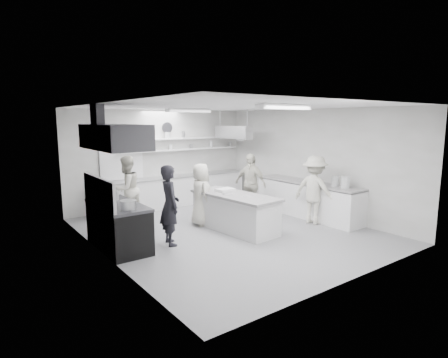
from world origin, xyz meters
TOP-DOWN VIEW (x-y plane):
  - floor at (0.00, 0.00)m, footprint 6.00×7.00m
  - ceiling at (0.00, 0.00)m, footprint 6.00×7.00m
  - wall_back at (0.00, 3.50)m, footprint 6.00×0.04m
  - wall_front at (0.00, -3.50)m, footprint 6.00×0.04m
  - wall_left at (-3.00, 0.00)m, footprint 0.04×7.00m
  - wall_right at (3.00, 0.00)m, footprint 0.04×7.00m
  - stove at (-2.60, 0.40)m, footprint 0.80×1.80m
  - exhaust_hood at (-2.60, 0.40)m, footprint 0.85×2.00m
  - back_counter at (0.30, 3.20)m, footprint 5.00×0.60m
  - shelf_lower at (0.70, 3.37)m, footprint 4.20×0.26m
  - shelf_upper at (0.70, 3.37)m, footprint 4.20×0.26m
  - pass_through_window at (-1.30, 3.48)m, footprint 1.30×0.04m
  - wall_clock at (0.20, 3.46)m, footprint 0.32×0.05m
  - right_counter at (2.65, -0.20)m, footprint 0.74×3.30m
  - pot_rack at (2.00, 2.40)m, footprint 0.30×1.60m
  - light_fixture_front at (0.00, -1.80)m, footprint 1.30×0.25m
  - light_fixture_rear at (0.00, 1.80)m, footprint 1.30×0.25m
  - prep_island at (0.20, -0.01)m, footprint 1.05×2.35m
  - stove_pot at (-2.60, 0.86)m, footprint 0.38×0.38m
  - cook_stove at (-1.61, -0.04)m, footprint 0.54×0.71m
  - cook_back at (-1.63, 2.32)m, footprint 1.03×0.93m
  - cook_island_left at (-0.24, 0.85)m, footprint 0.65×0.86m
  - cook_island_right at (1.54, 0.99)m, footprint 0.68×1.10m
  - cook_right at (2.22, -0.79)m, footprint 0.88×1.26m
  - bowl_island_a at (0.06, 0.09)m, footprint 0.31×0.31m
  - bowl_island_b at (0.25, -0.40)m, footprint 0.23×0.23m
  - bowl_right at (2.84, -1.15)m, footprint 0.29×0.29m

SIDE VIEW (x-z plane):
  - floor at x=0.00m, z-range -0.02..0.00m
  - prep_island at x=0.20m, z-range 0.00..0.84m
  - stove at x=-2.60m, z-range 0.00..0.90m
  - back_counter at x=0.30m, z-range 0.00..0.92m
  - right_counter at x=2.65m, z-range 0.00..0.94m
  - cook_island_left at x=-0.24m, z-range 0.00..1.60m
  - cook_stove at x=-1.61m, z-range 0.00..1.74m
  - bowl_island_b at x=0.25m, z-range 0.84..0.90m
  - cook_island_right at x=1.54m, z-range 0.00..1.75m
  - bowl_island_a at x=0.06m, z-range 0.84..0.90m
  - cook_back at x=-1.63m, z-range 0.00..1.75m
  - cook_right at x=2.22m, z-range 0.00..1.79m
  - bowl_right at x=2.84m, z-range 0.94..1.00m
  - stove_pot at x=-2.60m, z-range 0.91..1.16m
  - pass_through_window at x=-1.30m, z-range 0.95..1.95m
  - wall_back at x=0.00m, z-range 0.00..3.00m
  - wall_front at x=0.00m, z-range 0.00..3.00m
  - wall_left at x=-3.00m, z-range 0.00..3.00m
  - wall_right at x=3.00m, z-range 0.00..3.00m
  - shelf_lower at x=0.70m, z-range 1.73..1.77m
  - shelf_upper at x=0.70m, z-range 2.08..2.12m
  - pot_rack at x=2.00m, z-range 2.10..2.50m
  - exhaust_hood at x=-2.60m, z-range 2.10..2.60m
  - wall_clock at x=0.20m, z-range 2.29..2.61m
  - light_fixture_front at x=0.00m, z-range 2.89..2.99m
  - light_fixture_rear at x=0.00m, z-range 2.89..2.99m
  - ceiling at x=0.00m, z-range 3.00..3.02m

